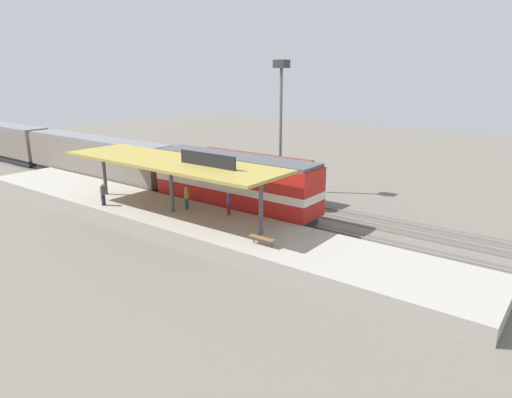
{
  "coord_description": "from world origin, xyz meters",
  "views": [
    {
      "loc": [
        -26.18,
        -23.91,
        10.84
      ],
      "look_at": [
        -1.38,
        -5.19,
        2.0
      ],
      "focal_mm": 31.9,
      "sensor_mm": 36.0,
      "label": 1
    }
  ],
  "objects_px": {
    "platform_bench": "(263,238)",
    "locomotive": "(234,183)",
    "passenger_carriage_front": "(96,158)",
    "person_walking": "(186,197)",
    "light_mast": "(281,99)",
    "person_waiting": "(103,193)",
    "freight_car": "(248,174)",
    "person_boarding": "(229,202)"
  },
  "relations": [
    {
      "from": "platform_bench",
      "to": "locomotive",
      "type": "bearing_deg",
      "value": 50.1
    },
    {
      "from": "passenger_carriage_front",
      "to": "person_walking",
      "type": "bearing_deg",
      "value": -102.27
    },
    {
      "from": "locomotive",
      "to": "light_mast",
      "type": "height_order",
      "value": "light_mast"
    },
    {
      "from": "platform_bench",
      "to": "person_waiting",
      "type": "distance_m",
      "value": 14.57
    },
    {
      "from": "freight_car",
      "to": "person_boarding",
      "type": "distance_m",
      "value": 8.36
    },
    {
      "from": "freight_car",
      "to": "passenger_carriage_front",
      "type": "bearing_deg",
      "value": 106.25
    },
    {
      "from": "person_boarding",
      "to": "locomotive",
      "type": "bearing_deg",
      "value": 33.14
    },
    {
      "from": "person_waiting",
      "to": "person_boarding",
      "type": "height_order",
      "value": "same"
    },
    {
      "from": "passenger_carriage_front",
      "to": "person_walking",
      "type": "relative_size",
      "value": 11.7
    },
    {
      "from": "freight_car",
      "to": "person_boarding",
      "type": "height_order",
      "value": "freight_car"
    },
    {
      "from": "person_walking",
      "to": "locomotive",
      "type": "bearing_deg",
      "value": -23.56
    },
    {
      "from": "locomotive",
      "to": "person_walking",
      "type": "bearing_deg",
      "value": 156.44
    },
    {
      "from": "person_waiting",
      "to": "person_boarding",
      "type": "relative_size",
      "value": 1.0
    },
    {
      "from": "person_waiting",
      "to": "person_walking",
      "type": "bearing_deg",
      "value": -61.93
    },
    {
      "from": "person_walking",
      "to": "light_mast",
      "type": "bearing_deg",
      "value": -2.99
    },
    {
      "from": "platform_bench",
      "to": "freight_car",
      "type": "distance_m",
      "value": 14.17
    },
    {
      "from": "locomotive",
      "to": "person_boarding",
      "type": "xyz_separation_m",
      "value": [
        -2.74,
        -1.79,
        -0.56
      ]
    },
    {
      "from": "locomotive",
      "to": "person_walking",
      "type": "relative_size",
      "value": 8.44
    },
    {
      "from": "locomotive",
      "to": "freight_car",
      "type": "xyz_separation_m",
      "value": [
        4.6,
        2.21,
        -0.44
      ]
    },
    {
      "from": "passenger_carriage_front",
      "to": "light_mast",
      "type": "height_order",
      "value": "light_mast"
    },
    {
      "from": "freight_car",
      "to": "light_mast",
      "type": "relative_size",
      "value": 1.03
    },
    {
      "from": "freight_car",
      "to": "person_waiting",
      "type": "relative_size",
      "value": 7.02
    },
    {
      "from": "locomotive",
      "to": "person_waiting",
      "type": "distance_m",
      "value": 9.96
    },
    {
      "from": "person_waiting",
      "to": "person_walking",
      "type": "relative_size",
      "value": 1.0
    },
    {
      "from": "freight_car",
      "to": "person_boarding",
      "type": "xyz_separation_m",
      "value": [
        -7.34,
        -4.0,
        -0.12
      ]
    },
    {
      "from": "light_mast",
      "to": "person_walking",
      "type": "height_order",
      "value": "light_mast"
    },
    {
      "from": "locomotive",
      "to": "light_mast",
      "type": "relative_size",
      "value": 1.23
    },
    {
      "from": "platform_bench",
      "to": "person_boarding",
      "type": "bearing_deg",
      "value": 58.81
    },
    {
      "from": "person_waiting",
      "to": "platform_bench",
      "type": "bearing_deg",
      "value": -87.35
    },
    {
      "from": "freight_car",
      "to": "light_mast",
      "type": "height_order",
      "value": "light_mast"
    },
    {
      "from": "platform_bench",
      "to": "person_boarding",
      "type": "xyz_separation_m",
      "value": [
        3.26,
        5.39,
        0.51
      ]
    },
    {
      "from": "locomotive",
      "to": "passenger_carriage_front",
      "type": "bearing_deg",
      "value": 90.0
    },
    {
      "from": "freight_car",
      "to": "person_waiting",
      "type": "bearing_deg",
      "value": 155.43
    },
    {
      "from": "person_waiting",
      "to": "person_walking",
      "type": "distance_m",
      "value": 6.58
    },
    {
      "from": "freight_car",
      "to": "person_walking",
      "type": "height_order",
      "value": "freight_car"
    },
    {
      "from": "person_waiting",
      "to": "person_boarding",
      "type": "distance_m",
      "value": 9.96
    },
    {
      "from": "locomotive",
      "to": "person_walking",
      "type": "xyz_separation_m",
      "value": [
        -3.58,
        1.56,
        -0.56
      ]
    },
    {
      "from": "freight_car",
      "to": "locomotive",
      "type": "bearing_deg",
      "value": -154.31
    },
    {
      "from": "locomotive",
      "to": "freight_car",
      "type": "height_order",
      "value": "locomotive"
    },
    {
      "from": "light_mast",
      "to": "person_boarding",
      "type": "bearing_deg",
      "value": -165.36
    },
    {
      "from": "light_mast",
      "to": "person_boarding",
      "type": "height_order",
      "value": "light_mast"
    },
    {
      "from": "light_mast",
      "to": "person_walking",
      "type": "xyz_separation_m",
      "value": [
        -11.38,
        0.59,
        -6.54
      ]
    }
  ]
}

